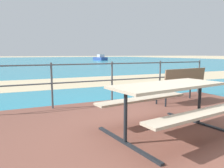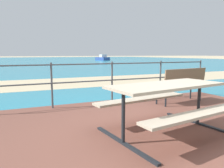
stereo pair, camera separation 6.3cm
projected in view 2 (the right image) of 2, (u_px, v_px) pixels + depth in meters
The scene contains 8 objects.
ground_plane at pixel (173, 137), 3.30m from camera, with size 240.00×240.00×0.00m, color beige.
patio_paving at pixel (173, 135), 3.29m from camera, with size 6.40×5.20×0.06m, color brown.
sea_water at pixel (30, 61), 39.50m from camera, with size 90.00×90.00×0.01m, color teal.
beach_strip at pixel (71, 82), 9.60m from camera, with size 54.00×3.58×0.01m, color beige.
picnic_table at pixel (166, 96), 3.24m from camera, with size 2.01×1.63×0.77m.
park_bench at pixel (182, 82), 5.26m from camera, with size 1.46×0.60×0.87m.
railing_fence at pixel (112, 77), 5.32m from camera, with size 5.94×0.04×1.03m.
boat_near at pixel (102, 58), 42.57m from camera, with size 1.93×4.05×1.16m.
Camera 2 is at (-2.15, -2.49, 1.28)m, focal length 34.10 mm.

